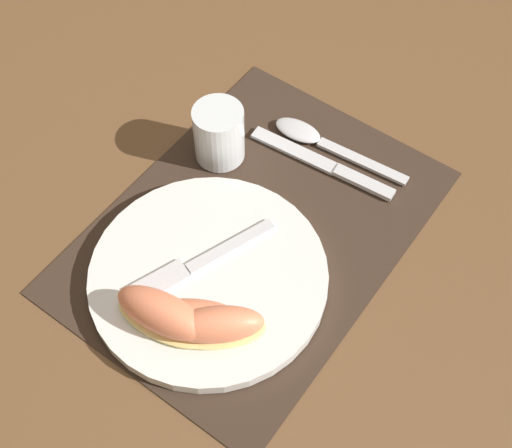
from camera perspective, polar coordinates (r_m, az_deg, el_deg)
The scene contains 10 objects.
ground_plane at distance 0.87m, azimuth -0.20°, elevation -0.54°, with size 3.00×3.00×0.00m, color brown.
placemat at distance 0.87m, azimuth -0.20°, elevation -0.47°, with size 0.46×0.33×0.00m.
plate at distance 0.82m, azimuth -3.96°, elevation -4.11°, with size 0.28×0.28×0.02m.
juice_glass at distance 0.91m, azimuth -2.97°, elevation 7.05°, with size 0.06×0.06×0.08m.
knife at distance 0.92m, azimuth 5.56°, elevation 4.75°, with size 0.03×0.20×0.01m.
spoon at distance 0.95m, azimuth 4.73°, elevation 6.83°, with size 0.04×0.19×0.01m.
fork at distance 0.82m, azimuth -5.22°, elevation -3.25°, with size 0.18×0.08×0.00m.
citrus_wedge_0 at distance 0.77m, azimuth -7.32°, elevation -7.31°, with size 0.06×0.12×0.05m.
citrus_wedge_1 at distance 0.78m, azimuth -5.19°, elevation -7.39°, with size 0.09×0.11×0.03m.
citrus_wedge_2 at distance 0.77m, azimuth -3.21°, elevation -8.13°, with size 0.10×0.11×0.04m.
Camera 1 is at (-0.38, -0.28, 0.73)m, focal length 50.00 mm.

